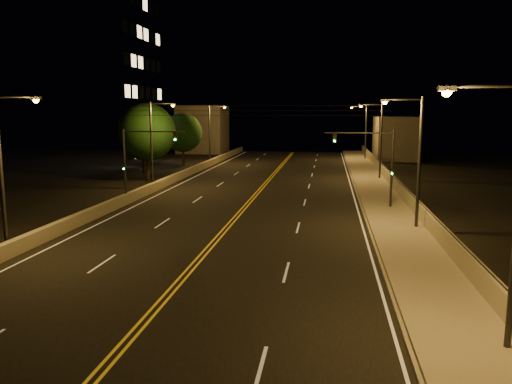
# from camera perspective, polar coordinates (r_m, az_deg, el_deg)

# --- Properties ---
(road) EXTENTS (18.00, 120.00, 0.02)m
(road) POSITION_cam_1_polar(r_m,az_deg,el_deg) (33.07, -2.94, -3.63)
(road) COLOR black
(road) RESTS_ON ground
(sidewalk) EXTENTS (3.60, 120.00, 0.30)m
(sidewalk) POSITION_cam_1_polar(r_m,az_deg,el_deg) (32.75, 15.98, -3.86)
(sidewalk) COLOR gray
(sidewalk) RESTS_ON ground
(curb) EXTENTS (0.14, 120.00, 0.15)m
(curb) POSITION_cam_1_polar(r_m,az_deg,el_deg) (32.56, 12.71, -3.94)
(curb) COLOR gray
(curb) RESTS_ON ground
(parapet_wall) EXTENTS (0.30, 120.00, 1.00)m
(parapet_wall) POSITION_cam_1_polar(r_m,az_deg,el_deg) (32.88, 18.88, -2.79)
(parapet_wall) COLOR gray
(parapet_wall) RESTS_ON sidewalk
(jersey_barrier) EXTENTS (0.45, 120.00, 0.81)m
(jersey_barrier) POSITION_cam_1_polar(r_m,az_deg,el_deg) (36.10, -18.20, -2.36)
(jersey_barrier) COLOR gray
(jersey_barrier) RESTS_ON ground
(distant_building_right) EXTENTS (6.00, 10.00, 6.51)m
(distant_building_right) POSITION_cam_1_polar(r_m,az_deg,el_deg) (80.21, 15.62, 5.95)
(distant_building_right) COLOR slate
(distant_building_right) RESTS_ON ground
(distant_building_left) EXTENTS (8.00, 8.00, 8.36)m
(distant_building_left) POSITION_cam_1_polar(r_m,az_deg,el_deg) (90.43, -6.09, 7.15)
(distant_building_left) COLOR slate
(distant_building_left) RESTS_ON ground
(parapet_rail) EXTENTS (0.06, 120.00, 0.06)m
(parapet_rail) POSITION_cam_1_polar(r_m,az_deg,el_deg) (32.78, 18.93, -1.88)
(parapet_rail) COLOR black
(parapet_rail) RESTS_ON parapet_wall
(lane_markings) EXTENTS (17.32, 116.00, 0.00)m
(lane_markings) POSITION_cam_1_polar(r_m,az_deg,el_deg) (33.00, -2.96, -3.64)
(lane_markings) COLOR silver
(lane_markings) RESTS_ON road
(streetlight_0) EXTENTS (2.55, 0.28, 8.21)m
(streetlight_0) POSITION_cam_1_polar(r_m,az_deg,el_deg) (16.19, 26.88, -0.88)
(streetlight_0) COLOR #2D2D33
(streetlight_0) RESTS_ON ground
(streetlight_1) EXTENTS (2.55, 0.28, 8.21)m
(streetlight_1) POSITION_cam_1_polar(r_m,az_deg,el_deg) (31.80, 17.68, 4.17)
(streetlight_1) COLOR #2D2D33
(streetlight_1) RESTS_ON ground
(streetlight_2) EXTENTS (2.55, 0.28, 8.21)m
(streetlight_2) POSITION_cam_1_polar(r_m,az_deg,el_deg) (54.53, 13.79, 6.26)
(streetlight_2) COLOR #2D2D33
(streetlight_2) RESTS_ON ground
(streetlight_3) EXTENTS (2.55, 0.28, 8.21)m
(streetlight_3) POSITION_cam_1_polar(r_m,az_deg,el_deg) (76.63, 12.22, 7.10)
(streetlight_3) COLOR #2D2D33
(streetlight_3) RESTS_ON ground
(streetlight_4) EXTENTS (2.55, 0.28, 8.21)m
(streetlight_4) POSITION_cam_1_polar(r_m,az_deg,el_deg) (28.31, -26.71, 3.05)
(streetlight_4) COLOR #2D2D33
(streetlight_4) RESTS_ON ground
(streetlight_5) EXTENTS (2.55, 0.28, 8.21)m
(streetlight_5) POSITION_cam_1_polar(r_m,az_deg,el_deg) (48.02, -11.54, 5.98)
(streetlight_5) COLOR #2D2D33
(streetlight_5) RESTS_ON ground
(streetlight_6) EXTENTS (2.55, 0.28, 8.21)m
(streetlight_6) POSITION_cam_1_polar(r_m,az_deg,el_deg) (70.38, -5.10, 7.10)
(streetlight_6) COLOR #2D2D33
(streetlight_6) RESTS_ON ground
(traffic_signal_right) EXTENTS (5.11, 0.31, 5.97)m
(traffic_signal_right) POSITION_cam_1_polar(r_m,az_deg,el_deg) (38.11, 13.79, 3.58)
(traffic_signal_right) COLOR #2D2D33
(traffic_signal_right) RESTS_ON ground
(traffic_signal_left) EXTENTS (5.11, 0.31, 5.97)m
(traffic_signal_left) POSITION_cam_1_polar(r_m,az_deg,el_deg) (40.81, -13.51, 3.95)
(traffic_signal_left) COLOR #2D2D33
(traffic_signal_left) RESTS_ON ground
(overhead_wires) EXTENTS (22.00, 0.03, 0.83)m
(overhead_wires) POSITION_cam_1_polar(r_m,az_deg,el_deg) (41.60, -0.46, 9.28)
(overhead_wires) COLOR black
(building_tower) EXTENTS (24.00, 15.00, 32.66)m
(building_tower) POSITION_cam_1_polar(r_m,az_deg,el_deg) (76.69, -21.46, 14.89)
(building_tower) COLOR slate
(building_tower) RESTS_ON ground
(tree_0) EXTENTS (6.07, 6.07, 8.22)m
(tree_0) POSITION_cam_1_polar(r_m,az_deg,el_deg) (54.09, -12.38, 6.70)
(tree_0) COLOR black
(tree_0) RESTS_ON ground
(tree_1) EXTENTS (4.73, 4.73, 6.42)m
(tree_1) POSITION_cam_1_polar(r_m,az_deg,el_deg) (60.93, -12.81, 5.87)
(tree_1) COLOR black
(tree_1) RESTS_ON ground
(tree_2) EXTENTS (5.26, 5.26, 7.13)m
(tree_2) POSITION_cam_1_polar(r_m,az_deg,el_deg) (68.69, -8.37, 6.73)
(tree_2) COLOR black
(tree_2) RESTS_ON ground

